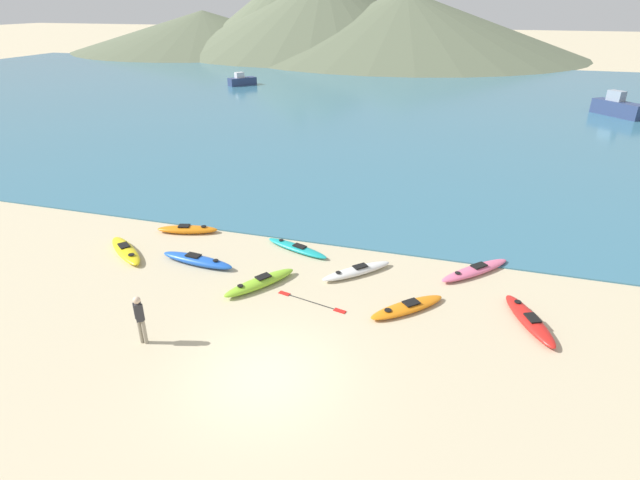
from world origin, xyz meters
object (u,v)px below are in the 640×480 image
(kayak_on_sand_3, at_px, (197,260))
(moored_boat_2, at_px, (618,107))
(kayak_on_sand_1, at_px, (357,271))
(person_near_foreground, at_px, (140,317))
(loose_paddle, at_px, (311,302))
(kayak_on_sand_4, at_px, (529,320))
(kayak_on_sand_6, at_px, (475,270))
(kayak_on_sand_5, at_px, (126,250))
(kayak_on_sand_2, at_px, (297,248))
(moored_boat_1, at_px, (242,81))
(kayak_on_sand_0, at_px, (407,307))
(kayak_on_sand_7, at_px, (260,282))
(kayak_on_sand_8, at_px, (187,229))

(kayak_on_sand_3, xyz_separation_m, moored_boat_2, (23.16, 37.45, 0.67))
(kayak_on_sand_1, relative_size, person_near_foreground, 1.53)
(loose_paddle, bearing_deg, kayak_on_sand_4, 6.43)
(person_near_foreground, distance_m, loose_paddle, 5.90)
(kayak_on_sand_3, bearing_deg, kayak_on_sand_6, 12.85)
(loose_paddle, bearing_deg, kayak_on_sand_5, 171.39)
(kayak_on_sand_2, height_order, loose_paddle, kayak_on_sand_2)
(kayak_on_sand_5, bearing_deg, kayak_on_sand_3, 1.18)
(kayak_on_sand_4, relative_size, kayak_on_sand_6, 1.03)
(kayak_on_sand_1, relative_size, moored_boat_1, 0.74)
(kayak_on_sand_6, height_order, loose_paddle, kayak_on_sand_6)
(kayak_on_sand_6, bearing_deg, kayak_on_sand_2, -178.75)
(kayak_on_sand_0, distance_m, kayak_on_sand_1, 3.04)
(kayak_on_sand_0, bearing_deg, moored_boat_1, 121.10)
(person_near_foreground, xyz_separation_m, loose_paddle, (4.41, 3.81, -0.97))
(kayak_on_sand_3, xyz_separation_m, kayak_on_sand_4, (12.89, -0.57, -0.01))
(loose_paddle, bearing_deg, kayak_on_sand_7, 167.55)
(kayak_on_sand_0, height_order, kayak_on_sand_3, kayak_on_sand_3)
(kayak_on_sand_8, relative_size, moored_boat_1, 0.83)
(moored_boat_1, relative_size, loose_paddle, 1.28)
(kayak_on_sand_4, xyz_separation_m, moored_boat_2, (10.26, 38.01, 0.67))
(person_near_foreground, bearing_deg, loose_paddle, 40.82)
(kayak_on_sand_2, xyz_separation_m, kayak_on_sand_5, (-6.98, -2.43, 0.04))
(kayak_on_sand_6, distance_m, moored_boat_1, 51.25)
(kayak_on_sand_7, distance_m, kayak_on_sand_8, 6.31)
(kayak_on_sand_0, height_order, moored_boat_1, moored_boat_1)
(kayak_on_sand_3, xyz_separation_m, kayak_on_sand_5, (-3.42, -0.07, -0.01))
(kayak_on_sand_5, xyz_separation_m, person_near_foreground, (4.44, -5.14, 0.82))
(kayak_on_sand_0, xyz_separation_m, person_near_foreground, (-7.82, -4.30, 0.85))
(kayak_on_sand_4, xyz_separation_m, loose_paddle, (-7.47, -0.84, -0.16))
(kayak_on_sand_1, bearing_deg, kayak_on_sand_7, -149.10)
(kayak_on_sand_7, distance_m, loose_paddle, 2.27)
(kayak_on_sand_4, relative_size, moored_boat_1, 0.88)
(kayak_on_sand_2, xyz_separation_m, kayak_on_sand_8, (-5.55, 0.28, 0.04))
(kayak_on_sand_0, xyz_separation_m, kayak_on_sand_1, (-2.29, 1.99, 0.02))
(kayak_on_sand_5, bearing_deg, moored_boat_1, 108.73)
(kayak_on_sand_5, relative_size, moored_boat_1, 0.85)
(kayak_on_sand_5, xyz_separation_m, kayak_on_sand_8, (1.43, 2.71, 0.00))
(kayak_on_sand_5, bearing_deg, kayak_on_sand_6, 10.15)
(kayak_on_sand_3, height_order, kayak_on_sand_7, kayak_on_sand_7)
(kayak_on_sand_0, height_order, kayak_on_sand_2, kayak_on_sand_0)
(kayak_on_sand_0, relative_size, kayak_on_sand_6, 0.88)
(kayak_on_sand_7, xyz_separation_m, moored_boat_2, (19.94, 38.37, 0.66))
(kayak_on_sand_3, xyz_separation_m, kayak_on_sand_6, (11.08, 2.53, -0.03))
(moored_boat_1, distance_m, loose_paddle, 51.66)
(kayak_on_sand_4, xyz_separation_m, kayak_on_sand_7, (-9.68, -0.35, 0.01))
(moored_boat_2, bearing_deg, kayak_on_sand_5, -125.32)
(kayak_on_sand_0, bearing_deg, moored_boat_2, 69.53)
(kayak_on_sand_4, bearing_deg, kayak_on_sand_6, 120.40)
(loose_paddle, bearing_deg, kayak_on_sand_1, 65.77)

